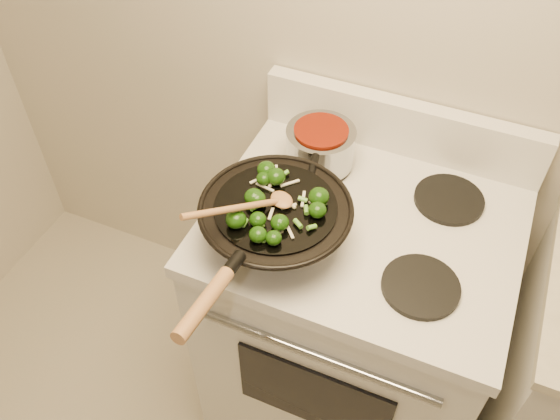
% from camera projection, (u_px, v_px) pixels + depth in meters
% --- Properties ---
extents(stove, '(0.78, 0.67, 1.08)m').
position_uv_depth(stove, '(350.00, 317.00, 1.83)').
color(stove, white).
rests_on(stove, ground).
extents(wok, '(0.36, 0.60, 0.18)m').
position_uv_depth(wok, '(275.00, 222.00, 1.39)').
color(wok, black).
rests_on(wok, stove).
extents(stirfry, '(0.21, 0.25, 0.04)m').
position_uv_depth(stirfry, '(273.00, 202.00, 1.35)').
color(stirfry, '#153908').
rests_on(stirfry, wok).
extents(wooden_spoon, '(0.18, 0.25, 0.10)m').
position_uv_depth(wooden_spoon, '(255.00, 205.00, 1.31)').
color(wooden_spoon, '#A77142').
rests_on(wooden_spoon, wok).
extents(saucepan, '(0.19, 0.30, 0.11)m').
position_uv_depth(saucepan, '(320.00, 146.00, 1.59)').
color(saucepan, '#95989D').
rests_on(saucepan, stove).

